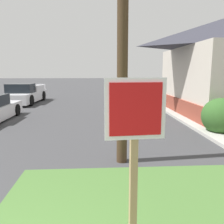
# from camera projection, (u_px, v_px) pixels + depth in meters

# --- Properties ---
(stop_sign) EXTENTS (0.73, 0.31, 2.21)m
(stop_sign) POSITION_uv_depth(u_px,v_px,m) (134.00, 169.00, 2.88)
(stop_sign) COLOR #A3845B
(stop_sign) RESTS_ON grass_corner_patch
(manhole_cover) EXTENTS (0.70, 0.70, 0.02)m
(manhole_cover) POSITION_uv_depth(u_px,v_px,m) (41.00, 181.00, 5.03)
(manhole_cover) COLOR black
(manhole_cover) RESTS_ON ground
(pickup_truck_white) EXTENTS (2.28, 5.29, 1.48)m
(pickup_truck_white) POSITION_uv_depth(u_px,v_px,m) (24.00, 95.00, 17.33)
(pickup_truck_white) COLOR silver
(pickup_truck_white) RESTS_ON ground
(shrub_by_curb) EXTENTS (1.42, 1.42, 1.38)m
(shrub_by_curb) POSITION_uv_depth(u_px,v_px,m) (221.00, 116.00, 8.74)
(shrub_by_curb) COLOR #315C26
(shrub_by_curb) RESTS_ON ground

